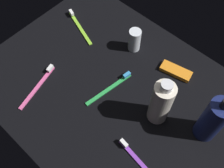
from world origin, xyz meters
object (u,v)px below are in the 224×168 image
at_px(toothbrush_green, 112,87).
at_px(toothbrush_pink, 39,84).
at_px(toothbrush_lime, 79,25).
at_px(lotion_bottle, 213,120).
at_px(bodywash_bottle, 161,103).
at_px(deodorant_stick, 134,40).
at_px(snack_bar_orange, 176,71).
at_px(toothbrush_purple, 139,161).

height_order(toothbrush_green, toothbrush_pink, same).
xyz_separation_m(toothbrush_lime, toothbrush_pink, (0.09, -0.26, 0.00)).
bearing_deg(lotion_bottle, toothbrush_lime, 176.04).
relative_size(bodywash_bottle, toothbrush_pink, 1.06).
bearing_deg(toothbrush_lime, toothbrush_green, -22.68).
bearing_deg(deodorant_stick, snack_bar_orange, 5.27).
bearing_deg(toothbrush_lime, toothbrush_purple, -25.92).
height_order(bodywash_bottle, toothbrush_lime, bodywash_bottle).
distance_m(bodywash_bottle, toothbrush_pink, 0.40).
bearing_deg(bodywash_bottle, snack_bar_orange, 106.48).
distance_m(bodywash_bottle, deodorant_stick, 0.27).
height_order(toothbrush_lime, snack_bar_orange, toothbrush_lime).
bearing_deg(deodorant_stick, lotion_bottle, -15.76).
xyz_separation_m(bodywash_bottle, snack_bar_orange, (-0.05, 0.17, -0.08)).
bearing_deg(lotion_bottle, toothbrush_purple, -113.11).
distance_m(toothbrush_purple, snack_bar_orange, 0.33).
height_order(bodywash_bottle, toothbrush_purple, bodywash_bottle).
bearing_deg(lotion_bottle, toothbrush_pink, -155.01).
xyz_separation_m(lotion_bottle, toothbrush_purple, (-0.08, -0.20, -0.08)).
distance_m(toothbrush_pink, snack_bar_orange, 0.45).
bearing_deg(toothbrush_purple, toothbrush_green, 150.30).
distance_m(toothbrush_green, toothbrush_purple, 0.25).
distance_m(toothbrush_purple, toothbrush_pink, 0.40).
height_order(lotion_bottle, bodywash_bottle, lotion_bottle).
xyz_separation_m(toothbrush_green, snack_bar_orange, (0.12, 0.19, 0.00)).
distance_m(toothbrush_green, toothbrush_lime, 0.29).
distance_m(bodywash_bottle, snack_bar_orange, 0.19).
bearing_deg(toothbrush_pink, toothbrush_lime, 108.68).
height_order(toothbrush_purple, snack_bar_orange, toothbrush_purple).
bearing_deg(toothbrush_lime, bodywash_bottle, -11.82).
relative_size(lotion_bottle, toothbrush_lime, 1.14).
height_order(toothbrush_pink, snack_bar_orange, toothbrush_pink).
xyz_separation_m(lotion_bottle, snack_bar_orange, (-0.18, 0.12, -0.08)).
xyz_separation_m(deodorant_stick, toothbrush_purple, (0.27, -0.30, -0.04)).
distance_m(lotion_bottle, toothbrush_pink, 0.54).
distance_m(lotion_bottle, toothbrush_lime, 0.58).
bearing_deg(toothbrush_lime, deodorant_stick, 15.54).
xyz_separation_m(deodorant_stick, toothbrush_pink, (-0.13, -0.33, -0.04)).
distance_m(toothbrush_green, toothbrush_pink, 0.24).
xyz_separation_m(toothbrush_lime, snack_bar_orange, (0.39, 0.08, 0.00)).
xyz_separation_m(deodorant_stick, snack_bar_orange, (0.17, 0.02, -0.04)).
bearing_deg(deodorant_stick, toothbrush_pink, -111.50).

